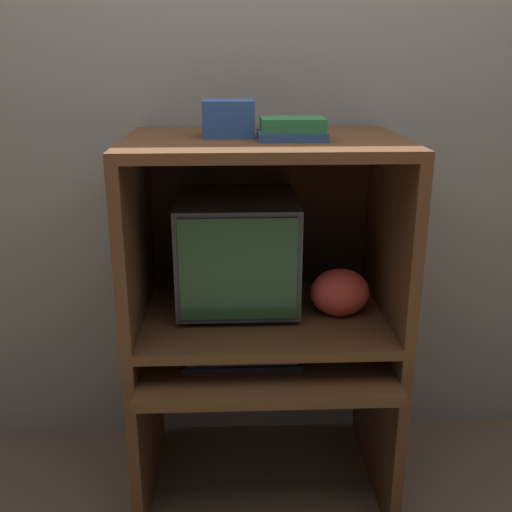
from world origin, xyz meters
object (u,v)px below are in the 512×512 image
crt_monitor (237,250)px  keyboard (242,361)px  storage_box (228,118)px  mouse (318,358)px  book_stack (292,129)px  snack_bag (340,292)px

crt_monitor → keyboard: (0.01, -0.25, -0.33)m
storage_box → crt_monitor: bearing=63.2°
mouse → book_stack: (-0.10, 0.10, 0.79)m
keyboard → storage_box: storage_box is taller
crt_monitor → mouse: bearing=-41.8°
crt_monitor → mouse: (0.28, -0.25, -0.32)m
keyboard → book_stack: (0.17, 0.11, 0.79)m
keyboard → book_stack: book_stack is taller
mouse → storage_box: bearing=147.0°
crt_monitor → mouse: crt_monitor is taller
crt_monitor → storage_box: size_ratio=2.64×
keyboard → storage_box: bearing=99.9°
snack_bag → book_stack: (-0.19, -0.03, 0.59)m
crt_monitor → keyboard: 0.41m
keyboard → mouse: size_ratio=6.50×
book_stack → storage_box: bearing=155.4°
snack_bag → storage_box: size_ratio=1.23×
storage_box → mouse: bearing=-33.0°
keyboard → snack_bag: bearing=20.2°
keyboard → mouse: bearing=0.9°
storage_box → snack_bag: bearing=-9.7°
mouse → snack_bag: snack_bag is taller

